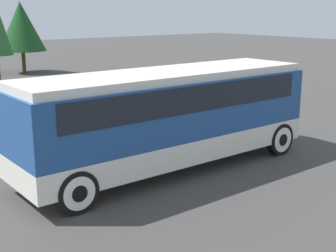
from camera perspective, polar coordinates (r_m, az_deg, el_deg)
The scene contains 6 objects.
ground_plane at distance 13.94m, azimuth 0.00°, elevation -5.24°, with size 120.00×120.00×0.00m, color #423F3D.
tour_bus at distance 13.52m, azimuth 0.32°, elevation 1.89°, with size 9.15×2.56×2.92m.
parked_car_near at distance 21.35m, azimuth -9.43°, elevation 3.33°, with size 4.66×1.95×1.41m.
parked_car_mid at distance 18.51m, azimuth -19.11°, elevation 1.09°, with size 4.11×1.97×1.40m.
parked_car_far at distance 20.49m, azimuth 0.67°, elevation 2.98°, with size 4.48×1.86×1.35m.
tree_right at distance 36.64m, azimuth -17.46°, elevation 11.50°, with size 3.42×3.42×5.19m.
Camera 1 is at (-8.17, -10.32, 4.59)m, focal length 50.00 mm.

